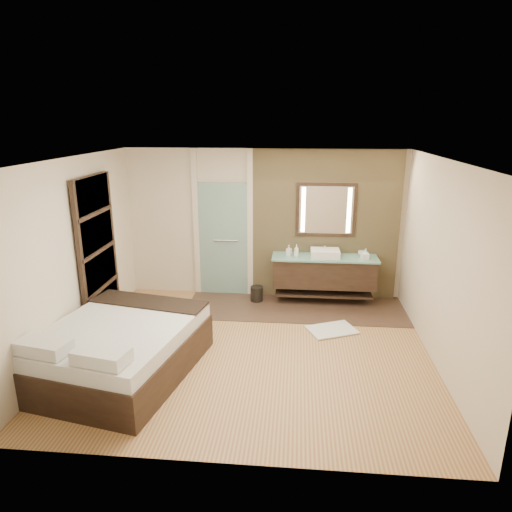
# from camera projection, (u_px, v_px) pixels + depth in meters

# --- Properties ---
(floor) EXTENTS (5.00, 5.00, 0.00)m
(floor) POSITION_uv_depth(u_px,v_px,m) (252.00, 351.00, 6.54)
(floor) COLOR #935D3D
(floor) RESTS_ON ground
(tile_strip) EXTENTS (3.80, 1.30, 0.01)m
(tile_strip) POSITION_uv_depth(u_px,v_px,m) (295.00, 308.00, 8.01)
(tile_strip) COLOR #3E2A21
(tile_strip) RESTS_ON floor
(stone_wall) EXTENTS (2.60, 0.08, 2.70)m
(stone_wall) POSITION_uv_depth(u_px,v_px,m) (325.00, 226.00, 8.16)
(stone_wall) COLOR tan
(stone_wall) RESTS_ON floor
(vanity) EXTENTS (1.85, 0.55, 0.88)m
(vanity) POSITION_uv_depth(u_px,v_px,m) (324.00, 272.00, 8.11)
(vanity) COLOR black
(vanity) RESTS_ON stone_wall
(mirror_unit) EXTENTS (1.06, 0.04, 0.96)m
(mirror_unit) POSITION_uv_depth(u_px,v_px,m) (326.00, 210.00, 8.03)
(mirror_unit) COLOR black
(mirror_unit) RESTS_ON stone_wall
(frosted_door) EXTENTS (1.10, 0.12, 2.70)m
(frosted_door) POSITION_uv_depth(u_px,v_px,m) (223.00, 235.00, 8.38)
(frosted_door) COLOR #BCEEE4
(frosted_door) RESTS_ON floor
(shoji_partition) EXTENTS (0.06, 1.20, 2.40)m
(shoji_partition) POSITION_uv_depth(u_px,v_px,m) (98.00, 254.00, 6.98)
(shoji_partition) COLOR black
(shoji_partition) RESTS_ON floor
(bed) EXTENTS (2.11, 2.45, 0.83)m
(bed) POSITION_uv_depth(u_px,v_px,m) (119.00, 349.00, 5.88)
(bed) COLOR black
(bed) RESTS_ON floor
(bath_mat) EXTENTS (0.86, 0.75, 0.02)m
(bath_mat) POSITION_uv_depth(u_px,v_px,m) (332.00, 330.00, 7.15)
(bath_mat) COLOR silver
(bath_mat) RESTS_ON floor
(waste_bin) EXTENTS (0.30, 0.30, 0.28)m
(waste_bin) POSITION_uv_depth(u_px,v_px,m) (257.00, 294.00, 8.28)
(waste_bin) COLOR black
(waste_bin) RESTS_ON floor
(tissue_box) EXTENTS (0.14, 0.14, 0.10)m
(tissue_box) POSITION_uv_depth(u_px,v_px,m) (365.00, 256.00, 7.87)
(tissue_box) COLOR silver
(tissue_box) RESTS_ON vanity
(soap_bottle_a) EXTENTS (0.09, 0.09, 0.22)m
(soap_bottle_a) POSITION_uv_depth(u_px,v_px,m) (296.00, 251.00, 7.99)
(soap_bottle_a) COLOR white
(soap_bottle_a) RESTS_ON vanity
(soap_bottle_b) EXTENTS (0.11, 0.11, 0.19)m
(soap_bottle_b) POSITION_uv_depth(u_px,v_px,m) (289.00, 251.00, 8.04)
(soap_bottle_b) COLOR #B2B2B2
(soap_bottle_b) RESTS_ON vanity
(soap_bottle_c) EXTENTS (0.17, 0.17, 0.17)m
(soap_bottle_c) POSITION_uv_depth(u_px,v_px,m) (365.00, 253.00, 7.91)
(soap_bottle_c) COLOR #A7D2D2
(soap_bottle_c) RESTS_ON vanity
(cup) EXTENTS (0.13, 0.13, 0.09)m
(cup) POSITION_uv_depth(u_px,v_px,m) (361.00, 253.00, 8.08)
(cup) COLOR silver
(cup) RESTS_ON vanity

